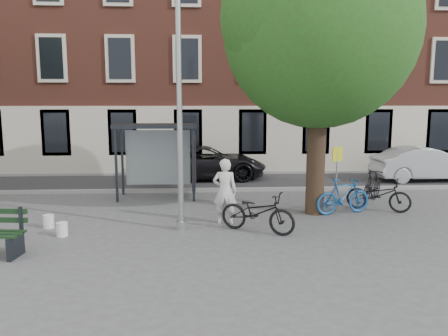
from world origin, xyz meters
The scene contains 18 objects.
ground centered at (0.00, 0.00, 0.00)m, with size 90.00×90.00×0.00m, color #4C4C4F.
road centered at (0.00, 7.00, 0.01)m, with size 40.00×4.00×0.01m, color #28282B.
curb_near centered at (0.00, 5.00, 0.06)m, with size 40.00×0.25×0.12m, color gray.
curb_far centered at (0.00, 9.00, 0.06)m, with size 40.00×0.25×0.12m, color gray.
building_row centered at (0.00, 13.00, 7.00)m, with size 30.00×8.00×14.00m, color brown.
lamppost centered at (0.00, 0.00, 2.78)m, with size 0.28×0.35×6.11m.
tree_right centered at (4.01, 1.38, 5.62)m, with size 5.76×5.60×8.20m.
bus_shelter centered at (-0.61, 4.11, 1.92)m, with size 2.85×1.45×2.62m.
painter centered at (1.20, 0.56, 0.92)m, with size 0.67×0.44×1.84m, color silver.
bike_a centered at (2.00, -0.32, 0.54)m, with size 0.72×2.06×1.08m, color black.
bike_b centered at (4.86, 1.39, 0.55)m, with size 0.51×1.82×1.09m, color #194C8A.
bike_c centered at (6.10, 1.76, 0.51)m, with size 0.68×1.96×1.03m, color black.
bike_d centered at (6.48, 3.20, 0.52)m, with size 0.49×1.72×1.03m, color black.
car_dark centered at (0.78, 7.79, 0.74)m, with size 2.45×5.31×1.48m, color black.
car_silver centered at (10.26, 6.81, 0.73)m, with size 1.55×4.45×1.47m, color #B4B8BD.
bucket_b centered at (-3.59, 0.39, 0.18)m, with size 0.28×0.28×0.36m, color white.
bucket_c centered at (-3.00, -0.39, 0.18)m, with size 0.28×0.28×0.36m, color white.
notice_sign centered at (4.79, 1.92, 1.47)m, with size 0.34×0.13×2.00m.
Camera 1 is at (0.49, -11.32, 3.38)m, focal length 35.00 mm.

